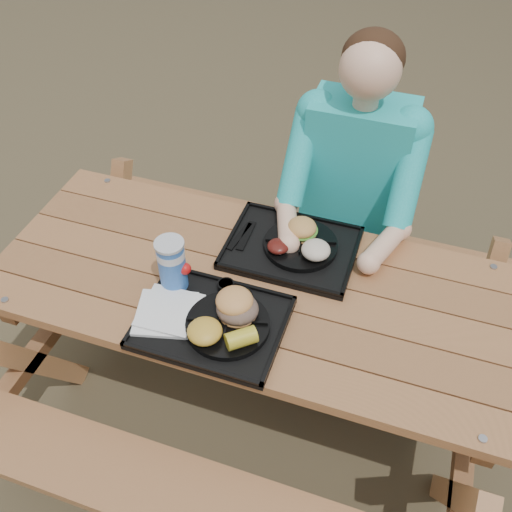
% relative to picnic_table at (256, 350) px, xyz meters
% --- Properties ---
extents(ground, '(60.00, 60.00, 0.00)m').
position_rel_picnic_table_xyz_m(ground, '(0.00, 0.00, -0.38)').
color(ground, '#999999').
rests_on(ground, ground).
extents(picnic_table, '(1.80, 1.49, 0.75)m').
position_rel_picnic_table_xyz_m(picnic_table, '(0.00, 0.00, 0.00)').
color(picnic_table, '#999999').
rests_on(picnic_table, ground).
extents(tray_near, '(0.45, 0.35, 0.02)m').
position_rel_picnic_table_xyz_m(tray_near, '(-0.07, -0.21, 0.39)').
color(tray_near, black).
rests_on(tray_near, picnic_table).
extents(tray_far, '(0.45, 0.35, 0.02)m').
position_rel_picnic_table_xyz_m(tray_far, '(0.07, 0.19, 0.39)').
color(tray_far, black).
rests_on(tray_far, picnic_table).
extents(plate_near, '(0.26, 0.26, 0.02)m').
position_rel_picnic_table_xyz_m(plate_near, '(-0.02, -0.22, 0.41)').
color(plate_near, black).
rests_on(plate_near, tray_near).
extents(plate_far, '(0.26, 0.26, 0.02)m').
position_rel_picnic_table_xyz_m(plate_far, '(0.10, 0.20, 0.41)').
color(plate_far, black).
rests_on(plate_far, tray_far).
extents(napkin_stack, '(0.22, 0.22, 0.02)m').
position_rel_picnic_table_xyz_m(napkin_stack, '(-0.22, -0.23, 0.41)').
color(napkin_stack, white).
rests_on(napkin_stack, tray_near).
extents(soda_cup, '(0.09, 0.09, 0.18)m').
position_rel_picnic_table_xyz_m(soda_cup, '(-0.25, -0.11, 0.48)').
color(soda_cup, '#1750B1').
rests_on(soda_cup, tray_near).
extents(condiment_bbq, '(0.06, 0.06, 0.03)m').
position_rel_picnic_table_xyz_m(condiment_bbq, '(-0.08, -0.08, 0.41)').
color(condiment_bbq, black).
rests_on(condiment_bbq, tray_near).
extents(condiment_mustard, '(0.05, 0.05, 0.03)m').
position_rel_picnic_table_xyz_m(condiment_mustard, '(-0.01, -0.10, 0.41)').
color(condiment_mustard, gold).
rests_on(condiment_mustard, tray_near).
extents(sandwich, '(0.12, 0.12, 0.13)m').
position_rel_picnic_table_xyz_m(sandwich, '(-0.00, -0.17, 0.48)').
color(sandwich, '#E49750').
rests_on(sandwich, plate_near).
extents(mac_cheese, '(0.11, 0.11, 0.05)m').
position_rel_picnic_table_xyz_m(mac_cheese, '(-0.06, -0.29, 0.44)').
color(mac_cheese, gold).
rests_on(mac_cheese, plate_near).
extents(corn_cob, '(0.13, 0.13, 0.05)m').
position_rel_picnic_table_xyz_m(corn_cob, '(0.05, -0.28, 0.44)').
color(corn_cob, gold).
rests_on(corn_cob, plate_near).
extents(cutlery_far, '(0.03, 0.16, 0.01)m').
position_rel_picnic_table_xyz_m(cutlery_far, '(-0.10, 0.19, 0.40)').
color(cutlery_far, black).
rests_on(cutlery_far, tray_far).
extents(burger, '(0.11, 0.11, 0.10)m').
position_rel_picnic_table_xyz_m(burger, '(0.09, 0.24, 0.46)').
color(burger, '#D5934B').
rests_on(burger, plate_far).
extents(baked_beans, '(0.08, 0.08, 0.03)m').
position_rel_picnic_table_xyz_m(baked_beans, '(0.03, 0.14, 0.43)').
color(baked_beans, '#561511').
rests_on(baked_beans, plate_far).
extents(potato_salad, '(0.10, 0.10, 0.06)m').
position_rel_picnic_table_xyz_m(potato_salad, '(0.16, 0.15, 0.44)').
color(potato_salad, beige).
rests_on(potato_salad, plate_far).
extents(diner, '(0.48, 0.84, 1.28)m').
position_rel_picnic_table_xyz_m(diner, '(0.20, 0.59, 0.27)').
color(diner, teal).
rests_on(diner, ground).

